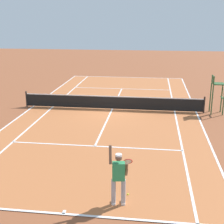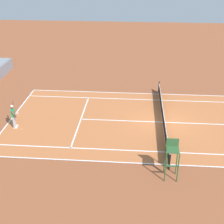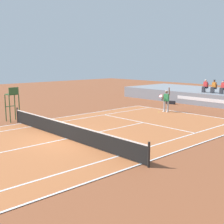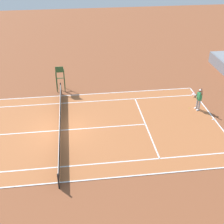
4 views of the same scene
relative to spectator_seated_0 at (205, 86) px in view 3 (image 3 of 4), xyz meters
The scene contains 11 objects.
ground_plane 17.89m from the spectator_seated_0, 83.71° to the right, with size 80.00×80.00×0.00m, color brown.
court 17.89m from the spectator_seated_0, 83.71° to the right, with size 11.08×23.88×0.03m.
net 17.85m from the spectator_seated_0, 83.71° to the right, with size 11.98×0.10×1.07m.
barrier_wall 2.67m from the spectator_seated_0, 35.09° to the right, with size 23.40×0.25×1.17m.
spectator_seated_0 is the anchor object (origin of this frame).
spectator_seated_1 0.92m from the spectator_seated_0, ahead, with size 0.44×0.60×1.27m.
spectator_seated_2 1.84m from the spectator_seated_0, ahead, with size 0.44×0.60×1.27m.
tennis_player 6.64m from the spectator_seated_0, 87.45° to the right, with size 0.75×0.71×2.08m.
tennis_ball 7.40m from the spectator_seated_0, 89.75° to the right, with size 0.07×0.07×0.07m, color #D1E533.
umpire_chair 18.31m from the spectator_seated_0, 104.80° to the right, with size 0.77×0.77×2.44m.
equipment_bag 3.72m from the spectator_seated_0, 131.98° to the right, with size 0.96×0.59×0.32m.
Camera 3 is at (13.40, -8.88, 4.29)m, focal length 47.72 mm.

